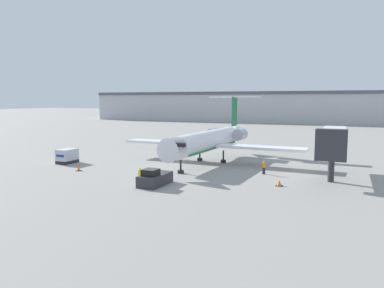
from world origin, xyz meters
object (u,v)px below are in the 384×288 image
Objects in this scene: airplane_main at (210,140)px; pushback_tug at (155,178)px; worker_near_tug at (140,175)px; worker_by_wing at (264,167)px; luggage_cart at (67,156)px; traffic_cone_right at (279,183)px; jet_bridge at (333,141)px; traffic_cone_left at (79,169)px.

airplane_main reaches higher than pushback_tug.
worker_near_tug reaches higher than worker_by_wing.
traffic_cone_right is (31.23, -2.74, -0.73)m from luggage_cart.
jet_bridge reaches higher than worker_by_wing.
worker_by_wing is 8.70m from jet_bridge.
luggage_cart is at bearing 157.98° from pushback_tug.
worker_near_tug is 1.03× the size of worker_by_wing.
pushback_tug reaches higher than worker_by_wing.
airplane_main is at bearing 88.71° from pushback_tug.
airplane_main is at bearing 82.16° from worker_near_tug.
traffic_cone_left is at bearing -176.70° from traffic_cone_right.
jet_bridge is at bearing 32.94° from pushback_tug.
worker_near_tug is 22.81m from jet_bridge.
luggage_cart reaches higher than traffic_cone_right.
worker_by_wing is (28.34, 2.98, -0.14)m from luggage_cart.
airplane_main is 16.62m from pushback_tug.
luggage_cart is at bearing 174.98° from traffic_cone_right.
traffic_cone_right is at bearing 18.17° from worker_near_tug.
worker_near_tug is at bearing 178.34° from pushback_tug.
traffic_cone_right is (25.69, 1.48, 0.01)m from traffic_cone_left.
airplane_main reaches higher than traffic_cone_left.
traffic_cone_left is at bearing 165.79° from pushback_tug.
airplane_main is 17.97m from jet_bridge.
luggage_cart is at bearing 142.68° from traffic_cone_left.
worker_near_tug reaches higher than traffic_cone_left.
jet_bridge is (7.90, 0.87, 3.55)m from worker_by_wing.
airplane_main reaches higher than jet_bridge.
worker_near_tug is at bearing -137.87° from worker_by_wing.
pushback_tug is (-0.37, -16.41, -2.60)m from airplane_main.
worker_by_wing is at bearing -32.25° from airplane_main.
luggage_cart is 7.00m from traffic_cone_left.
airplane_main is at bearing 163.77° from jet_bridge.
jet_bridge reaches higher than traffic_cone_left.
jet_bridge is at bearing 52.80° from traffic_cone_right.
traffic_cone_left is (-13.11, 3.32, -0.42)m from pushback_tug.
airplane_main is 11.29m from worker_by_wing.
luggage_cart reaches higher than worker_by_wing.
airplane_main is 21.11m from luggage_cart.
luggage_cart reaches higher than pushback_tug.
worker_near_tug is 11.71m from traffic_cone_left.
pushback_tug reaches higher than traffic_cone_right.
traffic_cone_right is at bearing 20.88° from pushback_tug.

